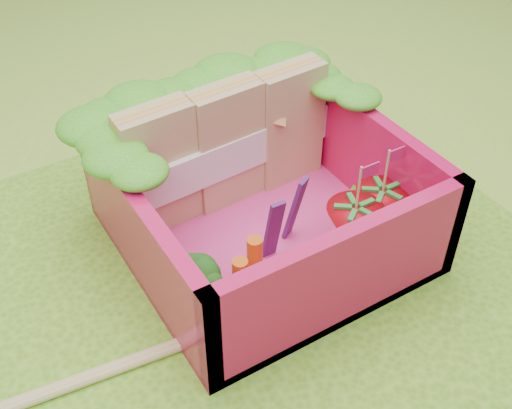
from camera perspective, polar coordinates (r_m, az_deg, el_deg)
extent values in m
plane|color=#9CCF3A|center=(3.13, 0.61, -5.41)|extent=(14.00, 14.00, 0.00)
cube|color=#63A324|center=(3.12, 0.62, -5.22)|extent=(2.60, 2.60, 0.03)
cube|color=#EF3D96|center=(3.20, 0.58, -2.83)|extent=(1.30, 1.30, 0.05)
cube|color=#D7124F|center=(3.46, -4.80, 6.19)|extent=(1.30, 0.07, 0.55)
cube|color=#D7124F|center=(2.68, 7.62, -6.65)|extent=(1.30, 0.07, 0.55)
cube|color=#D7124F|center=(2.84, -10.02, -3.57)|extent=(0.07, 1.30, 0.55)
cube|color=#D7124F|center=(3.33, 9.65, 4.13)|extent=(0.07, 1.30, 0.55)
ellipsoid|color=#27961B|center=(3.11, -13.09, 8.08)|extent=(0.30, 0.30, 0.11)
ellipsoid|color=#27961B|center=(3.15, -10.27, 9.01)|extent=(0.30, 0.30, 0.11)
ellipsoid|color=#27961B|center=(3.20, -7.51, 9.88)|extent=(0.30, 0.30, 0.11)
ellipsoid|color=#27961B|center=(3.26, -4.83, 10.71)|extent=(0.30, 0.30, 0.11)
ellipsoid|color=#27961B|center=(3.33, -2.24, 11.48)|extent=(0.30, 0.30, 0.11)
ellipsoid|color=#27961B|center=(3.40, 0.25, 12.20)|extent=(0.30, 0.30, 0.11)
ellipsoid|color=#27961B|center=(3.48, 2.65, 12.87)|extent=(0.30, 0.30, 0.11)
ellipsoid|color=#27961B|center=(2.71, -10.99, 3.03)|extent=(0.27, 0.27, 0.10)
ellipsoid|color=#27961B|center=(2.81, -12.10, 4.50)|extent=(0.27, 0.27, 0.10)
ellipsoid|color=#27961B|center=(2.93, -13.13, 5.85)|extent=(0.27, 0.27, 0.10)
ellipsoid|color=#27961B|center=(3.04, -14.08, 7.11)|extent=(0.27, 0.27, 0.10)
ellipsoid|color=#27961B|center=(3.19, 8.68, 9.66)|extent=(0.27, 0.27, 0.10)
ellipsoid|color=#27961B|center=(3.29, 7.16, 10.77)|extent=(0.27, 0.27, 0.10)
ellipsoid|color=#27961B|center=(3.38, 5.71, 11.80)|extent=(0.27, 0.27, 0.10)
ellipsoid|color=#27961B|center=(3.48, 4.34, 12.77)|extent=(0.27, 0.27, 0.10)
cube|color=tan|center=(3.08, -8.62, 3.19)|extent=(0.38, 0.17, 0.65)
cube|color=tan|center=(3.21, -2.61, 5.31)|extent=(0.38, 0.17, 0.65)
cube|color=tan|center=(3.37, 2.93, 7.21)|extent=(0.38, 0.17, 0.65)
cube|color=white|center=(3.23, -2.59, 4.84)|extent=(1.18, 0.24, 0.20)
cylinder|color=#66A650|center=(2.81, -4.42, -8.00)|extent=(0.12, 0.12, 0.15)
ellipsoid|color=#165316|center=(2.71, -4.56, -6.15)|extent=(0.31, 0.31, 0.12)
cylinder|color=orange|center=(2.78, -1.39, -6.89)|extent=(0.07, 0.07, 0.25)
cylinder|color=orange|center=(2.84, -0.12, -5.18)|extent=(0.07, 0.07, 0.28)
cube|color=#471A5E|center=(2.92, 1.53, -2.25)|extent=(0.07, 0.02, 0.38)
cube|color=#471A5E|center=(3.03, 3.48, -0.34)|extent=(0.07, 0.05, 0.38)
cone|color=red|center=(3.03, 8.62, -2.32)|extent=(0.27, 0.27, 0.27)
cylinder|color=#D4BA77|center=(2.86, 9.12, 1.42)|extent=(0.01, 0.01, 0.24)
cube|color=#D32371|center=(2.84, 10.07, 2.99)|extent=(0.10, 0.01, 0.06)
cone|color=red|center=(3.16, 10.92, -0.66)|extent=(0.26, 0.26, 0.26)
cylinder|color=#D4BA77|center=(3.01, 11.50, 2.89)|extent=(0.01, 0.01, 0.24)
cube|color=#D32371|center=(2.99, 12.43, 4.40)|extent=(0.10, 0.01, 0.06)
cube|color=#63AF37|center=(3.35, 8.46, 0.21)|extent=(0.31, 0.22, 0.05)
cube|color=#63AF37|center=(3.25, 10.49, -1.62)|extent=(0.32, 0.09, 0.05)
cube|color=#63AF37|center=(3.04, 7.35, -4.76)|extent=(0.25, 0.30, 0.05)
cube|color=#E3C27C|center=(2.74, -15.15, -14.98)|extent=(2.10, 0.28, 0.04)
cube|color=#E3C27C|center=(2.76, -14.17, -14.31)|extent=(2.10, 0.28, 0.04)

